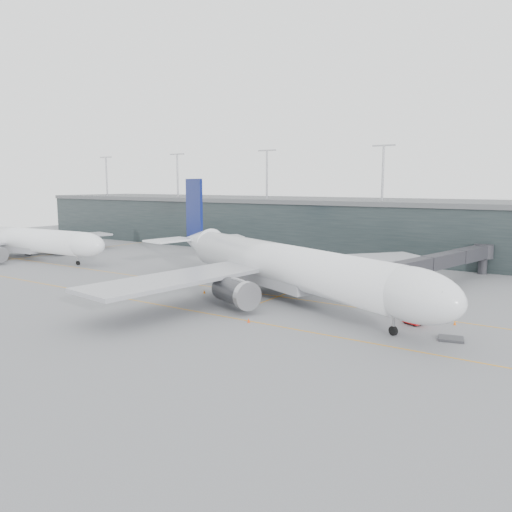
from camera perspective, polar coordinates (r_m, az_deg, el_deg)
The scene contains 18 objects.
ground at distance 93.87m, azimuth 1.21°, elevation -3.80°, with size 320.00×320.00×0.00m, color slate.
taxiline_a at distance 90.58m, azimuth -0.13°, elevation -4.24°, with size 160.00×0.25×0.02m, color orange.
taxiline_b at distance 78.09m, azimuth -6.64°, elevation -6.35°, with size 160.00×0.25×0.02m, color orange.
taxiline_lead_main at distance 108.92m, azimuth 9.05°, elevation -2.20°, with size 0.25×60.00×0.02m, color orange.
taxiline_lead_adj at distance 158.89m, azimuth -18.26°, elevation 0.78°, with size 0.25×60.00×0.02m, color orange.
terminal at distance 144.78m, azimuth 13.51°, elevation 3.30°, with size 240.00×36.00×29.00m.
main_aircraft at distance 85.56m, azimuth 2.80°, elevation -1.04°, with size 70.34×64.81×20.69m.
jet_bridge at distance 104.93m, azimuth 20.33°, elevation -0.33°, with size 13.09×43.80×6.51m.
second_aircraft at distance 145.25m, azimuth -25.40°, elevation 1.70°, with size 63.62×59.72×17.84m.
gse_cart at distance 73.95m, azimuth 17.51°, elevation -6.77°, with size 2.92×2.48×1.69m.
baggage_dolly at distance 68.67m, azimuth 21.39°, elevation -8.78°, with size 3.03×2.42×0.30m, color #313236.
uld_a at distance 103.91m, azimuth 1.32°, elevation -2.00°, with size 2.59×2.23×2.07m.
uld_b at distance 104.69m, azimuth 4.15°, elevation -2.07°, with size 1.85×1.50×1.64m.
uld_c at distance 102.86m, azimuth 4.29°, elevation -2.14°, with size 2.66×2.37×2.03m.
cone_nose at distance 75.81m, azimuth 21.78°, elevation -7.11°, with size 0.39×0.39×0.62m, color orange.
cone_wing_stbd at distance 71.70m, azimuth -0.85°, elevation -7.35°, with size 0.42×0.42×0.68m, color #E43D0C.
cone_wing_port at distance 98.63m, azimuth 8.85°, elevation -3.10°, with size 0.44×0.44×0.70m, color orange.
cone_tail at distance 90.66m, azimuth -5.94°, elevation -4.06°, with size 0.42×0.42×0.66m, color orange.
Camera 1 is at (48.63, -77.83, 19.70)m, focal length 35.00 mm.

